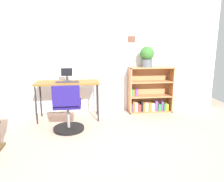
% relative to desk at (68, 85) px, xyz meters
% --- Properties ---
extents(ground_plane, '(6.24, 6.24, 0.00)m').
position_rel_desk_xyz_m(ground_plane, '(0.60, -1.68, -0.68)').
color(ground_plane, tan).
extents(wall_back, '(5.20, 0.12, 2.49)m').
position_rel_desk_xyz_m(wall_back, '(0.60, 0.47, 0.57)').
color(wall_back, white).
rests_on(wall_back, ground_plane).
extents(desk, '(1.20, 0.50, 0.74)m').
position_rel_desk_xyz_m(desk, '(0.00, 0.00, 0.00)').
color(desk, brown).
rests_on(desk, ground_plane).
extents(monitor, '(0.21, 0.16, 0.25)m').
position_rel_desk_xyz_m(monitor, '(-0.02, 0.09, 0.18)').
color(monitor, '#262628').
rests_on(monitor, desk).
extents(keyboard, '(0.43, 0.13, 0.02)m').
position_rel_desk_xyz_m(keyboard, '(0.00, -0.07, 0.07)').
color(keyboard, '#2B232B').
rests_on(keyboard, desk).
extents(office_chair, '(0.52, 0.55, 0.82)m').
position_rel_desk_xyz_m(office_chair, '(0.03, -0.62, -0.33)').
color(office_chair, black).
rests_on(office_chair, ground_plane).
extents(bookshelf_low, '(0.92, 0.30, 0.97)m').
position_rel_desk_xyz_m(bookshelf_low, '(1.68, 0.28, -0.26)').
color(bookshelf_low, '#9F6940').
rests_on(bookshelf_low, ground_plane).
extents(potted_plant_on_shelf, '(0.29, 0.29, 0.42)m').
position_rel_desk_xyz_m(potted_plant_on_shelf, '(1.59, 0.22, 0.51)').
color(potted_plant_on_shelf, '#474C51').
rests_on(potted_plant_on_shelf, bookshelf_low).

